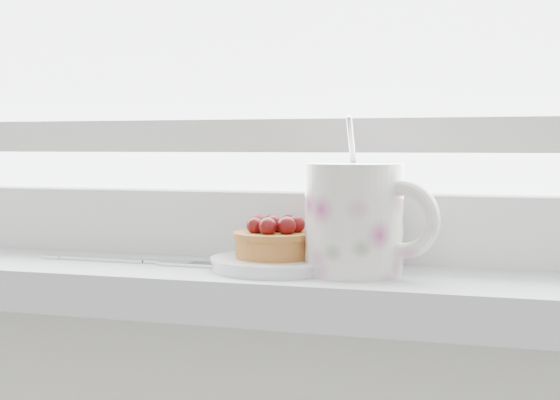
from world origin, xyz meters
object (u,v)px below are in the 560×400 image
at_px(raspberry_tart, 274,239).
at_px(fork, 129,260).
at_px(saucer, 274,263).
at_px(floral_mug, 357,217).

bearing_deg(raspberry_tart, fork, 178.95).
relative_size(saucer, fork, 0.61).
relative_size(saucer, floral_mug, 0.84).
distance_m(saucer, fork, 0.16).
bearing_deg(floral_mug, raspberry_tart, 177.65).
relative_size(raspberry_tart, fork, 0.39).
bearing_deg(fork, floral_mug, -1.49).
xyz_separation_m(saucer, raspberry_tart, (0.00, 0.00, 0.02)).
bearing_deg(floral_mug, fork, 178.51).
height_order(floral_mug, fork, floral_mug).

